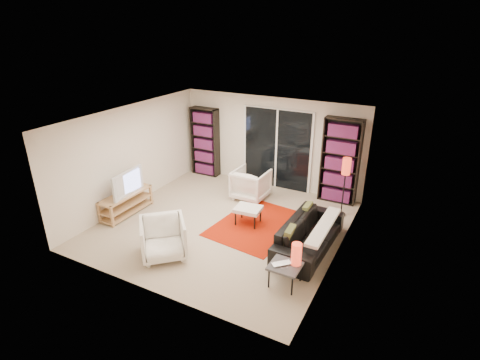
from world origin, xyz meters
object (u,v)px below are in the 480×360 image
Objects in this scene: bookshelf_right at (340,161)px; tv_stand at (126,203)px; sofa at (309,234)px; ottoman at (248,210)px; floor_lamp at (346,172)px; armchair_back at (251,184)px; armchair_front at (163,238)px; side_table at (285,267)px; bookshelf_left at (205,142)px.

bookshelf_right is 1.55× the size of tv_stand.
ottoman is at bearing 80.53° from sofa.
sofa is at bearing -98.11° from floor_lamp.
armchair_front is (-0.33, -3.05, 0.00)m from armchair_back.
tv_stand is 1.62× the size of armchair_front.
tv_stand is 3.03m from armchair_back.
floor_lamp is (2.26, 0.16, 0.69)m from armchair_back.
side_table is (-0.00, -1.27, 0.05)m from sofa.
armchair_front is 4.18m from floor_lamp.
bookshelf_right is 3.69m from side_table.
bookshelf_right is 0.75m from floor_lamp.
bookshelf_right is at bearing 16.90° from armchair_front.
floor_lamp reaches higher than sofa.
tv_stand is at bearing 109.91° from armchair_front.
ottoman and side_table have the same top height.
side_table is (2.02, -2.77, -0.02)m from armchair_back.
sofa is at bearing 7.86° from tv_stand.
armchair_back reaches higher than ottoman.
sofa is at bearing -11.28° from ottoman.
bookshelf_left is at bearing 83.99° from tv_stand.
sofa is (4.22, 0.58, 0.04)m from tv_stand.
armchair_back is at bearing 41.15° from armchair_front.
side_table is at bearing -178.22° from sofa.
sofa is (3.91, -2.36, -0.67)m from bookshelf_left.
floor_lamp is (4.45, 2.24, 0.81)m from tv_stand.
armchair_front is 0.60× the size of floor_lamp.
tv_stand reaches higher than side_table.
ottoman is at bearing 114.96° from armchair_back.
side_table is 3.02m from floor_lamp.
armchair_back is 1.00× the size of armchair_front.
bookshelf_right is at bearing 55.12° from ottoman.
bookshelf_left is 0.93× the size of sofa.
bookshelf_right reaches higher than floor_lamp.
armchair_front is (-2.30, -3.90, -0.67)m from bookshelf_right.
side_table is at bearing 127.30° from armchair_back.
floor_lamp is (0.29, -0.69, 0.02)m from bookshelf_right.
sofa is at bearing 89.96° from side_table.
side_table is (3.91, -3.62, -0.62)m from bookshelf_left.
armchair_back is (-2.02, 1.50, 0.08)m from sofa.
bookshelf_right is 5.15m from tv_stand.
side_table is at bearing -89.12° from bookshelf_right.
armchair_back is 3.43m from side_table.
armchair_back is at bearing 43.56° from tv_stand.
bookshelf_left reaches higher than floor_lamp.
bookshelf_right is (3.85, -0.00, 0.07)m from bookshelf_left.
sofa is 2.50× the size of armchair_back.
bookshelf_left is at bearing 180.00° from bookshelf_right.
bookshelf_right is 3.49× the size of ottoman.
floor_lamp is at bearing 38.29° from ottoman.
tv_stand is at bearing 99.67° from sofa.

